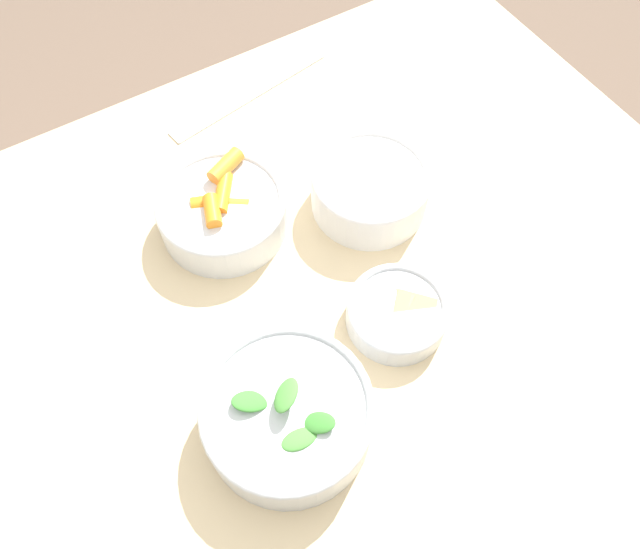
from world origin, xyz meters
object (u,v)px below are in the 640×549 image
Objects in this scene: bowl_carrots at (225,209)px; bowl_beans_hotdog at (370,190)px; ruler at (249,93)px; bowl_greens at (288,415)px; bowl_cookies at (397,313)px.

bowl_beans_hotdog is at bearing -21.67° from bowl_carrots.
bowl_beans_hotdog is 0.28m from ruler.
bowl_carrots is at bearing 76.83° from bowl_greens.
bowl_greens is 0.53m from ruler.
bowl_beans_hotdog is (0.25, 0.21, -0.01)m from bowl_greens.
bowl_beans_hotdog is at bearing -81.31° from ruler.
bowl_greens is at bearing -139.38° from bowl_beans_hotdog.
bowl_greens is 1.52× the size of bowl_cookies.
bowl_carrots is at bearing 158.33° from bowl_beans_hotdog.
bowl_cookies is at bearing -93.83° from ruler.
bowl_greens is 1.18× the size of bowl_beans_hotdog.
bowl_carrots is 0.60× the size of ruler.
bowl_beans_hotdog is at bearing 40.62° from bowl_greens.
bowl_carrots is 0.25m from ruler.
ruler is (0.14, 0.20, -0.03)m from bowl_carrots.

